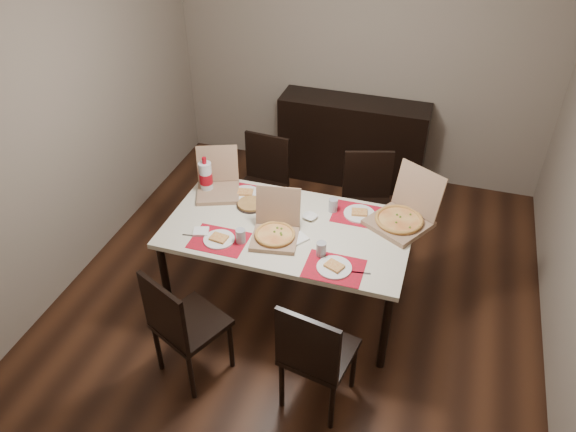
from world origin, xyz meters
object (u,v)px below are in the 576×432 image
Objects in this scene: sideboard at (352,141)px; chair_far_right at (367,200)px; chair_near_left at (182,323)px; chair_near_right at (315,353)px; dip_bowl at (310,217)px; dining_table at (288,234)px; soda_bottle at (206,177)px; chair_far_left at (262,182)px; pizza_box_center at (276,231)px.

chair_far_right is (0.37, -1.10, 0.06)m from sideboard.
chair_near_left is 0.91m from chair_near_right.
chair_near_left is 2.00m from chair_far_right.
chair_near_left is at bearing -100.41° from sideboard.
chair_far_right is 8.74× the size of dip_bowl.
soda_bottle reaches higher than dining_table.
dining_table is at bearing 117.09° from chair_near_right.
pizza_box_center is (0.47, -1.01, 0.29)m from chair_far_left.
chair_near_right is 1.13m from dip_bowl.
soda_bottle reaches higher than sideboard.
soda_bottle is at bearing 105.12° from chair_near_left.
soda_bottle is at bearing 173.40° from dip_bowl.
pizza_box_center is 3.87× the size of dip_bowl.
chair_far_right is at bearing 62.44° from dining_table.
dining_table is 0.19m from pizza_box_center.
chair_near_left is 2.95× the size of soda_bottle.
dining_table is 1.94× the size of chair_near_right.
soda_bottle is (-1.22, -0.61, 0.37)m from chair_far_right.
dining_table is 16.92× the size of dip_bowl.
dining_table is at bearing -18.35° from soda_bottle.
chair_far_left is (-0.07, 1.79, 0.00)m from chair_near_left.
chair_near_left and chair_far_right have the same top height.
chair_far_right is 1.16m from pizza_box_center.
chair_near_left is at bearing -87.83° from chair_far_left.
pizza_box_center is (-0.50, -1.00, 0.29)m from chair_far_right.
soda_bottle is at bearing -153.47° from chair_far_right.
chair_far_right is 1.41m from soda_bottle.
sideboard is at bearing 87.68° from dining_table.
chair_near_left reaches higher than dining_table.
chair_near_right is at bearing -72.47° from dip_bowl.
dining_table is 1.03m from chair_far_left.
pizza_box_center reaches higher than dip_bowl.
chair_near_right is 8.74× the size of dip_bowl.
chair_near_left and chair_far_left have the same top height.
dining_table is 5.70× the size of soda_bottle.
chair_near_left is at bearing -116.09° from dining_table.
dining_table is 1.94× the size of chair_far_right.
dining_table is 0.99m from chair_far_right.
sideboard is at bearing 86.47° from pizza_box_center.
dip_bowl is at bearing 49.79° from dining_table.
pizza_box_center is 0.82m from soda_bottle.
chair_far_left is 1.00× the size of chair_far_right.
chair_far_left reaches higher than sideboard.
chair_far_left is (-0.98, 1.76, 0.00)m from chair_near_right.
soda_bottle reaches higher than chair_near_left.
sideboard is 1.96m from soda_bottle.
chair_far_left is at bearing 179.66° from chair_far_right.
dip_bowl is at bearing -88.48° from sideboard.
chair_near_left is 1.00× the size of chair_far_left.
chair_far_left is 0.97m from chair_far_right.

